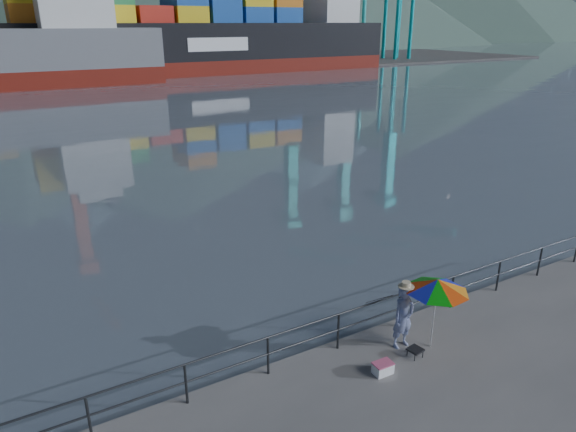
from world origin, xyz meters
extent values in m
cube|color=slate|center=(0.00, 130.00, 0.00)|extent=(500.00, 280.00, 0.00)
cube|color=#514F4C|center=(10.00, 93.00, 0.00)|extent=(200.00, 40.00, 0.40)
cylinder|color=#2D3033|center=(0.00, 1.70, 1.00)|extent=(22.00, 0.05, 0.05)
cylinder|color=#2D3033|center=(0.00, 1.70, 0.55)|extent=(22.00, 0.05, 0.05)
cube|color=#2D3033|center=(0.00, 1.70, 0.50)|extent=(22.00, 0.06, 1.00)
cube|color=orange|center=(10.00, 92.00, 3.90)|extent=(6.00, 2.40, 7.80)
cube|color=#194CA5|center=(16.50, 92.00, 3.90)|extent=(6.00, 2.40, 7.80)
cube|color=#267F3F|center=(23.00, 92.00, 2.60)|extent=(6.00, 2.40, 5.20)
cube|color=yellow|center=(29.50, 92.00, 3.90)|extent=(6.00, 2.40, 7.80)
cube|color=gray|center=(36.00, 92.00, 1.30)|extent=(6.00, 2.40, 2.60)
cube|color=red|center=(42.50, 92.00, 3.90)|extent=(6.00, 2.40, 7.80)
cube|color=yellow|center=(49.00, 92.00, 3.90)|extent=(6.00, 2.40, 7.80)
cube|color=yellow|center=(55.50, 92.00, 1.30)|extent=(6.00, 2.40, 2.60)
cube|color=red|center=(62.00, 92.00, 2.60)|extent=(6.00, 2.40, 5.20)
cube|color=#194CA5|center=(10.00, 95.00, 3.90)|extent=(6.00, 2.40, 7.80)
cube|color=gray|center=(16.50, 95.00, 1.30)|extent=(6.00, 2.40, 2.60)
cube|color=#194CA5|center=(23.00, 95.00, 3.90)|extent=(6.00, 2.40, 7.80)
cube|color=orange|center=(29.50, 95.00, 3.90)|extent=(6.00, 2.40, 7.80)
cube|color=orange|center=(36.00, 95.00, 2.60)|extent=(6.00, 2.40, 5.20)
cube|color=gray|center=(42.50, 95.00, 3.90)|extent=(6.00, 2.40, 7.80)
cube|color=gray|center=(49.00, 95.00, 2.60)|extent=(6.00, 2.40, 5.20)
cube|color=orange|center=(55.50, 95.00, 3.90)|extent=(6.00, 2.40, 7.80)
cube|color=yellow|center=(62.00, 95.00, 1.30)|extent=(6.00, 2.40, 2.60)
imported|color=navy|center=(2.48, 0.98, 0.85)|extent=(0.62, 0.41, 1.69)
cylinder|color=white|center=(3.12, 0.58, 0.88)|extent=(0.04, 0.04, 1.76)
cone|color=#09990C|center=(3.12, 0.58, 1.76)|extent=(1.98, 1.98, 0.32)
cube|color=black|center=(2.46, 0.45, 0.20)|extent=(0.38, 0.38, 0.04)
cube|color=#2D3033|center=(2.46, 0.45, 0.09)|extent=(0.28, 0.28, 0.18)
cube|color=white|center=(1.34, 0.35, 0.13)|extent=(0.46, 0.32, 0.26)
cylinder|color=black|center=(2.44, 1.91, 0.00)|extent=(0.47, 1.56, 1.14)
cube|color=maroon|center=(27.04, 75.93, 0.75)|extent=(64.25, 10.71, 2.50)
cube|color=black|center=(27.04, 75.93, 4.80)|extent=(64.25, 10.71, 5.60)
camera|label=1|loc=(-5.63, -7.21, 7.80)|focal=32.00mm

